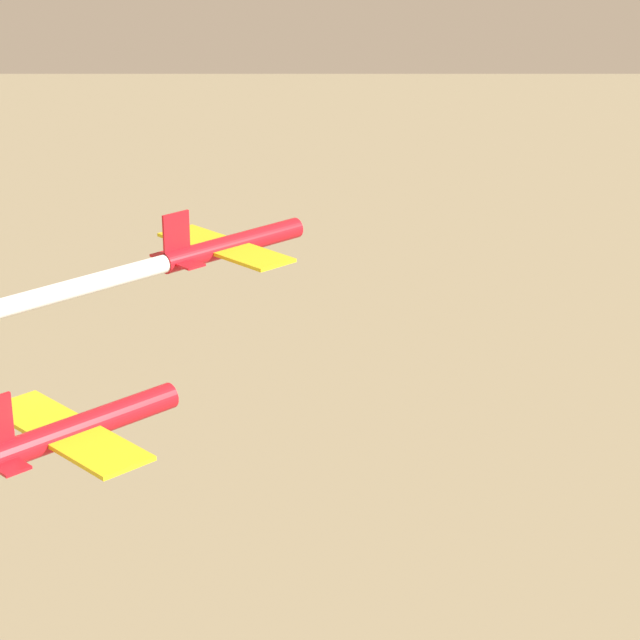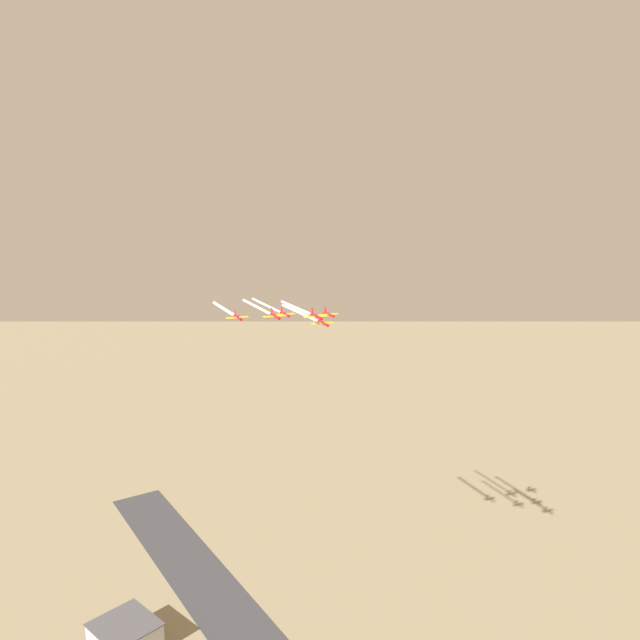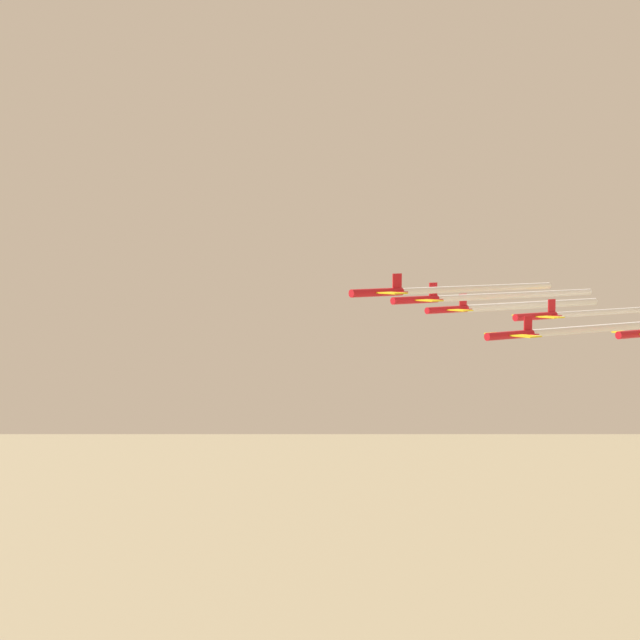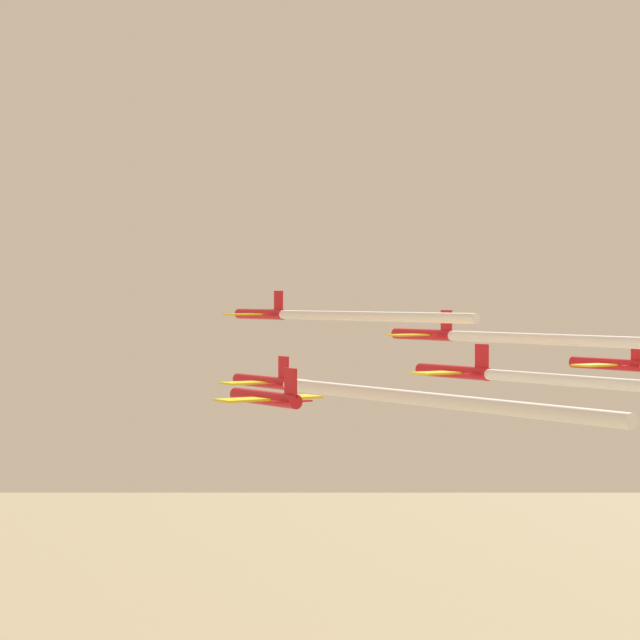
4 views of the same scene
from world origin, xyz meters
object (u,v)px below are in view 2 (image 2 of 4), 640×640
(hangar, at_px, (125,637))
(jet_0, at_px, (316,316))
(jet_2, at_px, (275,316))
(jet_5, at_px, (238,317))
(jet_1, at_px, (323,323))
(jet_3, at_px, (329,314))
(jet_4, at_px, (284,314))

(hangar, distance_m, jet_0, 174.44)
(jet_0, relative_size, jet_2, 1.00)
(jet_5, bearing_deg, jet_1, 150.46)
(jet_3, relative_size, jet_4, 1.00)
(jet_5, bearing_deg, jet_2, 120.47)
(jet_0, distance_m, jet_3, 35.41)
(jet_4, height_order, jet_5, jet_5)
(jet_3, bearing_deg, hangar, -26.79)
(jet_0, xyz_separation_m, jet_3, (20.22, -28.51, -5.65))
(hangar, xyz_separation_m, jet_5, (-53.41, -22.71, 143.95))
(jet_1, distance_m, jet_4, 17.53)
(jet_0, distance_m, jet_5, 35.21)
(jet_3, xyz_separation_m, jet_5, (14.52, 32.33, 1.42))
(hangar, height_order, jet_5, jet_5)
(jet_2, relative_size, jet_5, 1.00)
(jet_1, distance_m, jet_3, 17.48)
(jet_0, distance_m, jet_4, 30.44)
(jet_0, height_order, jet_3, jet_0)
(jet_1, xyz_separation_m, jet_5, (24.63, 18.08, 1.40))
(hangar, distance_m, jet_1, 167.55)
(jet_0, bearing_deg, jet_5, -59.53)
(jet_0, distance_m, jet_1, 18.36)
(jet_1, xyz_separation_m, jet_4, (17.37, 1.91, 1.31))
(jet_2, height_order, jet_3, jet_2)
(jet_0, distance_m, jet_2, 17.57)
(jet_2, bearing_deg, jet_4, -120.47)
(jet_0, relative_size, jet_4, 1.00)
(jet_2, bearing_deg, jet_1, -180.00)
(hangar, height_order, jet_3, jet_3)
(hangar, bearing_deg, jet_1, -152.41)
(jet_5, bearing_deg, jet_0, 120.47)
(jet_0, relative_size, jet_5, 1.00)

